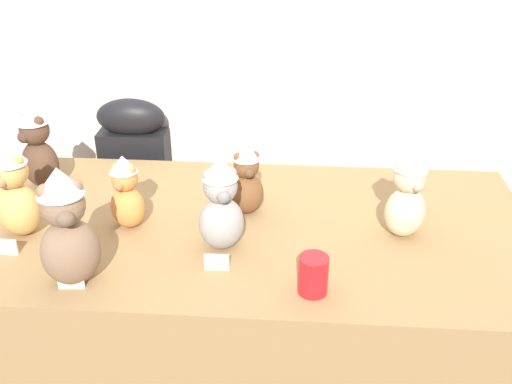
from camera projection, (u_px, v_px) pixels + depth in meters
The scene contains 14 objects.
wall_back at pixel (270, 4), 2.25m from camera, with size 7.00×0.08×2.60m, color silver.
display_table at pixel (256, 316), 2.07m from camera, with size 1.77×0.91×0.75m, color olive.
instrument_case at pixel (140, 202), 2.57m from camera, with size 0.28×0.12×0.95m.
teddy_bear_chestnut at pixel (247, 180), 1.91m from camera, with size 0.14×0.13×0.25m.
teddy_bear_ginger at pixel (126, 193), 1.84m from camera, with size 0.13×0.12×0.25m.
teddy_bear_sand at pixel (407, 195), 1.78m from camera, with size 0.17×0.16×0.29m.
teddy_bear_ash at pixel (221, 205), 1.72m from camera, with size 0.16×0.15×0.30m.
teddy_bear_mocha at pixel (67, 229), 1.55m from camera, with size 0.20×0.19×0.35m.
teddy_bear_honey at pixel (14, 191), 1.78m from camera, with size 0.16×0.15×0.31m.
teddy_bear_cocoa at pixel (37, 147), 2.07m from camera, with size 0.18×0.17×0.31m.
party_cup_red at pixel (313, 275), 1.57m from camera, with size 0.08×0.08×0.11m, color red.
name_card_front_left at pixel (6, 247), 1.74m from camera, with size 0.07×0.01×0.05m, color white.
name_card_front_middle at pixel (217, 261), 1.68m from camera, with size 0.07×0.01×0.05m, color white.
name_card_front_right at pixel (71, 281), 1.60m from camera, with size 0.07×0.01×0.05m, color white.
Camera 1 is at (0.12, -1.37, 1.74)m, focal length 41.62 mm.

